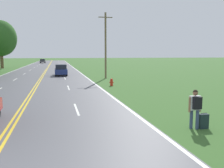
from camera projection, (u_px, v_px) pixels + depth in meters
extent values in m
cube|color=silver|center=(198.00, 161.00, 6.91)|extent=(0.16, 240.00, 0.00)
cube|color=silver|center=(77.00, 109.00, 13.50)|extent=(0.12, 3.00, 0.00)
cube|color=silver|center=(68.00, 88.00, 22.19)|extent=(0.12, 3.00, 0.00)
cube|color=silver|center=(65.00, 78.00, 30.89)|extent=(0.12, 3.00, 0.00)
cube|color=silver|center=(63.00, 73.00, 39.58)|extent=(0.12, 3.00, 0.00)
cube|color=silver|center=(62.00, 70.00, 48.27)|extent=(0.12, 3.00, 0.00)
cube|color=silver|center=(61.00, 67.00, 56.97)|extent=(0.12, 3.00, 0.00)
cube|color=silver|center=(60.00, 66.00, 65.66)|extent=(0.12, 3.00, 0.00)
cube|color=silver|center=(60.00, 64.00, 74.35)|extent=(0.12, 3.00, 0.00)
cube|color=silver|center=(59.00, 63.00, 83.05)|extent=(0.12, 3.00, 0.00)
cube|color=silver|center=(59.00, 62.00, 91.74)|extent=(0.12, 3.00, 0.00)
cube|color=silver|center=(59.00, 62.00, 100.43)|extent=(0.12, 3.00, 0.00)
cube|color=silver|center=(59.00, 61.00, 109.12)|extent=(0.12, 3.00, 0.00)
cube|color=silver|center=(15.00, 79.00, 29.50)|extent=(0.12, 3.00, 0.00)
cube|color=silver|center=(24.00, 74.00, 38.20)|extent=(0.12, 3.00, 0.00)
cube|color=silver|center=(30.00, 70.00, 46.89)|extent=(0.12, 3.00, 0.00)
cube|color=silver|center=(34.00, 68.00, 55.58)|extent=(0.12, 3.00, 0.00)
cube|color=silver|center=(37.00, 66.00, 64.28)|extent=(0.12, 3.00, 0.00)
cube|color=silver|center=(39.00, 64.00, 72.97)|extent=(0.12, 3.00, 0.00)
cube|color=silver|center=(41.00, 63.00, 81.66)|extent=(0.12, 3.00, 0.00)
cube|color=silver|center=(43.00, 63.00, 90.35)|extent=(0.12, 3.00, 0.00)
cube|color=silver|center=(44.00, 62.00, 99.05)|extent=(0.12, 3.00, 0.00)
cube|color=silver|center=(45.00, 61.00, 107.74)|extent=(0.12, 3.00, 0.00)
cylinder|color=#38476B|center=(191.00, 119.00, 10.02)|extent=(0.13, 0.13, 0.81)
cylinder|color=#38476B|center=(197.00, 120.00, 9.90)|extent=(0.13, 0.13, 0.81)
cube|color=silver|center=(195.00, 103.00, 9.87)|extent=(0.44, 0.19, 0.60)
sphere|color=#936647|center=(195.00, 93.00, 9.82)|extent=(0.22, 0.22, 0.22)
sphere|color=#2D2319|center=(195.00, 92.00, 9.81)|extent=(0.20, 0.20, 0.20)
cylinder|color=#936647|center=(190.00, 105.00, 9.83)|extent=(0.09, 0.09, 0.64)
cylinder|color=#936647|center=(200.00, 104.00, 9.93)|extent=(0.09, 0.09, 0.64)
cube|color=black|center=(197.00, 103.00, 9.70)|extent=(0.35, 0.17, 0.51)
cube|color=#19282D|center=(203.00, 121.00, 9.99)|extent=(0.41, 0.19, 0.62)
cylinder|color=black|center=(204.00, 113.00, 9.95)|extent=(0.29, 0.03, 0.02)
cylinder|color=red|center=(112.00, 83.00, 23.59)|extent=(0.28, 0.28, 0.56)
sphere|color=red|center=(112.00, 80.00, 23.55)|extent=(0.26, 0.26, 0.26)
cylinder|color=red|center=(113.00, 82.00, 23.62)|extent=(0.08, 0.10, 0.10)
cylinder|color=red|center=(110.00, 82.00, 23.54)|extent=(0.08, 0.10, 0.10)
cylinder|color=brown|center=(106.00, 46.00, 30.42)|extent=(0.24, 0.24, 8.38)
cube|color=brown|center=(105.00, 17.00, 29.97)|extent=(1.80, 0.12, 0.10)
cylinder|color=brown|center=(2.00, 60.00, 52.74)|extent=(0.68, 0.68, 3.75)
ellipsoid|color=#2D5B23|center=(1.00, 38.00, 52.14)|extent=(6.83, 6.83, 7.86)
cylinder|color=black|center=(67.00, 74.00, 34.00)|extent=(0.20, 0.65, 0.64)
cylinder|color=black|center=(56.00, 74.00, 33.65)|extent=(0.20, 0.65, 0.64)
cylinder|color=black|center=(66.00, 73.00, 36.54)|extent=(0.20, 0.65, 0.64)
cylinder|color=black|center=(56.00, 73.00, 36.20)|extent=(0.20, 0.65, 0.64)
cube|color=navy|center=(61.00, 71.00, 35.06)|extent=(1.77, 4.25, 0.71)
cube|color=#1E232D|center=(61.00, 67.00, 34.97)|extent=(1.56, 2.98, 0.66)
cylinder|color=black|center=(41.00, 62.00, 86.30)|extent=(0.23, 0.72, 0.71)
cylinder|color=black|center=(45.00, 62.00, 86.60)|extent=(0.23, 0.72, 0.71)
cylinder|color=black|center=(40.00, 62.00, 83.98)|extent=(0.23, 0.72, 0.71)
cylinder|color=black|center=(45.00, 62.00, 84.28)|extent=(0.23, 0.72, 0.71)
cube|color=#47474C|center=(43.00, 61.00, 85.25)|extent=(1.90, 3.91, 0.65)
cube|color=#1E232D|center=(43.00, 60.00, 85.18)|extent=(1.64, 2.75, 0.51)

